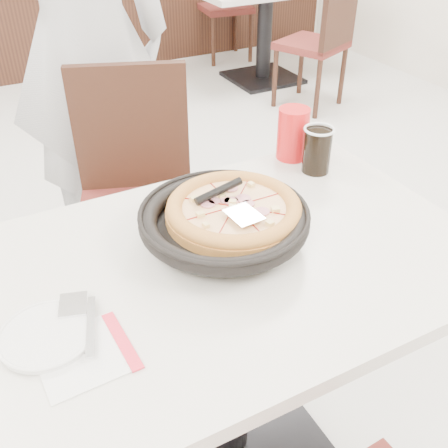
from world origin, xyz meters
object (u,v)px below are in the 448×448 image
diner_person (83,35)px  bg_table_right (264,34)px  main_table (228,363)px  side_plate (47,335)px  red_cup (293,134)px  chair_far (137,210)px  pizza (234,214)px  bg_chair_right_far (225,5)px  pizza_pan (224,227)px  bg_chair_right_near (312,41)px  cola_glass (317,151)px

diner_person → bg_table_right: diner_person is taller
main_table → diner_person: (0.03, 1.27, 0.59)m
main_table → side_plate: side_plate is taller
main_table → red_cup: red_cup is taller
chair_far → diner_person: size_ratio=0.49×
pizza → bg_chair_right_far: 3.92m
pizza_pan → bg_chair_right_near: size_ratio=0.36×
side_plate → bg_chair_right_far: bg_chair_right_far is taller
main_table → diner_person: 1.40m
bg_chair_right_far → side_plate: bearing=64.8°
side_plate → bg_table_right: bearing=51.7°
red_cup → pizza: bearing=-142.1°
main_table → side_plate: 0.58m
pizza_pan → bg_chair_right_far: (1.85, 3.48, -0.32)m
bg_table_right → side_plate: bearing=-128.3°
cola_glass → diner_person: 1.10m
cola_glass → red_cup: red_cup is taller
pizza → main_table: bearing=-125.5°
pizza_pan → cola_glass: (0.41, 0.19, 0.02)m
red_cup → diner_person: diner_person is taller
bg_table_right → chair_far: bearing=-130.9°
red_cup → bg_chair_right_far: bearing=65.4°
cola_glass → side_plate: bearing=-160.3°
cola_glass → bg_chair_right_near: 2.47m
red_cup → bg_chair_right_near: 2.39m
main_table → side_plate: size_ratio=6.53×
side_plate → pizza: bearing=15.7°
chair_far → pizza: bearing=115.1°
diner_person → bg_chair_right_near: diner_person is taller
cola_glass → bg_chair_right_near: size_ratio=0.14×
pizza → red_cup: size_ratio=2.09×
bg_table_right → cola_glass: bearing=-118.9°
bg_chair_right_far → bg_chair_right_near: bearing=97.4°
pizza → side_plate: size_ratio=1.82×
pizza → bg_chair_right_near: bg_chair_right_near is taller
pizza_pan → side_plate: bearing=-164.9°
chair_far → cola_glass: chair_far is taller
pizza → diner_person: diner_person is taller
bg_chair_right_far → diner_person: bearing=58.4°
side_plate → chair_far: bearing=60.4°
main_table → cola_glass: (0.43, 0.25, 0.44)m
pizza_pan → red_cup: size_ratio=2.13×
side_plate → bg_chair_right_near: 3.25m
bg_chair_right_far → bg_table_right: bearing=97.7°
pizza → cola_glass: cola_glass is taller
chair_far → bg_chair_right_near: size_ratio=1.00×
bg_chair_right_near → chair_far: bearing=-164.4°
cola_glass → bg_table_right: (1.45, 2.62, -0.44)m
red_cup → bg_chair_right_near: (1.46, 1.86, -0.35)m
main_table → bg_chair_right_far: size_ratio=1.26×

